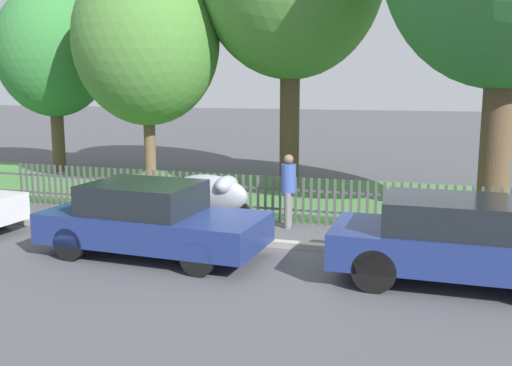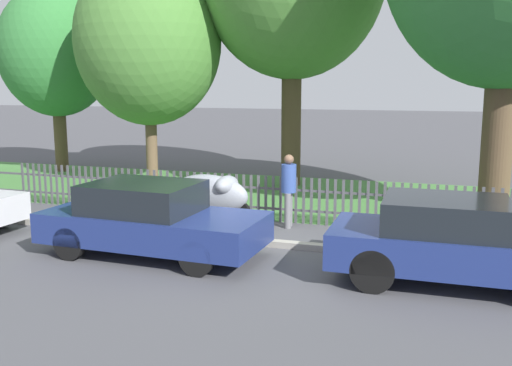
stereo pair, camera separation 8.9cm
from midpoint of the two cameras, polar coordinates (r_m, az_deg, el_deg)
name	(u,v)px [view 1 (the left image)]	position (r m, az deg, el deg)	size (l,w,h in m)	color
ground_plane	(247,245)	(11.02, -1.09, -6.27)	(120.00, 120.00, 0.00)	#4C4C51
kerb_stone	(249,241)	(11.09, -0.92, -5.83)	(40.67, 0.20, 0.12)	#9E998E
grass_strip	(307,196)	(15.83, 4.95, -1.32)	(40.67, 6.19, 0.01)	#477F3D
park_fence	(277,199)	(12.80, 1.88, -1.61)	(40.67, 0.05, 1.04)	#4C4C51
parked_car_black_saloon	(151,219)	(10.44, -10.69, -3.56)	(4.06, 1.86, 1.32)	navy
parked_car_navy_estate	(455,240)	(9.30, 19.03, -5.44)	(3.87, 1.71, 1.34)	navy
covered_motorcycle	(210,194)	(12.57, -4.82, -1.13)	(2.02, 0.82, 1.11)	black
tree_nearest_kerb	(53,52)	(21.30, -19.75, 12.21)	(3.88, 3.88, 6.40)	brown
tree_behind_motorcycle	(147,41)	(17.72, -11.03, 13.73)	(4.34, 4.34, 6.83)	brown
pedestrian_near_fence	(288,186)	(12.25, 3.05, -0.34)	(0.35, 0.37, 1.59)	slate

